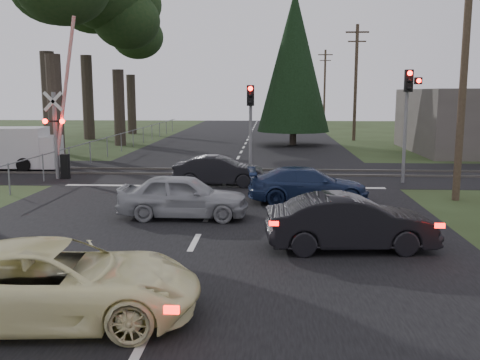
# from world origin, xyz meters

# --- Properties ---
(ground) EXTENTS (120.00, 120.00, 0.00)m
(ground) POSITION_xyz_m (0.00, 0.00, 0.00)
(ground) COLOR #283417
(ground) RESTS_ON ground
(road) EXTENTS (14.00, 100.00, 0.01)m
(road) POSITION_xyz_m (0.00, 10.00, 0.01)
(road) COLOR black
(road) RESTS_ON ground
(rail_corridor) EXTENTS (120.00, 8.00, 0.01)m
(rail_corridor) POSITION_xyz_m (0.00, 12.00, 0.01)
(rail_corridor) COLOR black
(rail_corridor) RESTS_ON ground
(stop_line) EXTENTS (13.00, 0.35, 0.00)m
(stop_line) POSITION_xyz_m (0.00, 8.20, 0.01)
(stop_line) COLOR silver
(stop_line) RESTS_ON ground
(rail_near) EXTENTS (120.00, 0.12, 0.10)m
(rail_near) POSITION_xyz_m (0.00, 11.20, 0.05)
(rail_near) COLOR #59544C
(rail_near) RESTS_ON ground
(rail_far) EXTENTS (120.00, 0.12, 0.10)m
(rail_far) POSITION_xyz_m (0.00, 12.80, 0.05)
(rail_far) COLOR #59544C
(rail_far) RESTS_ON ground
(crossing_signal) EXTENTS (1.62, 0.38, 6.96)m
(crossing_signal) POSITION_xyz_m (-7.27, 9.79, 2.06)
(crossing_signal) COLOR slate
(crossing_signal) RESTS_ON ground
(traffic_signal_right) EXTENTS (0.68, 0.48, 4.70)m
(traffic_signal_right) POSITION_xyz_m (7.55, 9.47, 3.31)
(traffic_signal_right) COLOR slate
(traffic_signal_right) RESTS_ON ground
(traffic_signal_center) EXTENTS (0.32, 0.48, 4.10)m
(traffic_signal_center) POSITION_xyz_m (1.00, 10.68, 2.81)
(traffic_signal_center) COLOR slate
(traffic_signal_center) RESTS_ON ground
(utility_pole_near) EXTENTS (1.80, 0.26, 9.00)m
(utility_pole_near) POSITION_xyz_m (8.50, 6.00, 4.73)
(utility_pole_near) COLOR #4C3D2D
(utility_pole_near) RESTS_ON ground
(utility_pole_mid) EXTENTS (1.80, 0.26, 9.00)m
(utility_pole_mid) POSITION_xyz_m (8.50, 30.00, 4.73)
(utility_pole_mid) COLOR #4C3D2D
(utility_pole_mid) RESTS_ON ground
(utility_pole_far) EXTENTS (1.80, 0.26, 9.00)m
(utility_pole_far) POSITION_xyz_m (8.50, 55.00, 4.73)
(utility_pole_far) COLOR #4C3D2D
(utility_pole_far) RESTS_ON ground
(euc_tree_c) EXTENTS (6.00, 6.00, 13.20)m
(euc_tree_c) POSITION_xyz_m (-9.00, 25.00, 9.51)
(euc_tree_c) COLOR #473D33
(euc_tree_c) RESTS_ON ground
(euc_tree_e) EXTENTS (6.00, 6.00, 13.20)m
(euc_tree_e) POSITION_xyz_m (-11.00, 36.00, 9.51)
(euc_tree_e) COLOR #473D33
(euc_tree_e) RESTS_ON ground
(conifer_tree) EXTENTS (5.20, 5.20, 11.00)m
(conifer_tree) POSITION_xyz_m (3.50, 26.00, 5.99)
(conifer_tree) COLOR #473D33
(conifer_tree) RESTS_ON ground
(fence_left) EXTENTS (0.10, 36.00, 1.20)m
(fence_left) POSITION_xyz_m (-7.80, 22.50, 0.00)
(fence_left) COLOR slate
(fence_left) RESTS_ON ground
(cream_coupe) EXTENTS (5.01, 2.70, 1.34)m
(cream_coupe) POSITION_xyz_m (-1.62, -4.80, 0.67)
(cream_coupe) COLOR #FFF8B6
(cream_coupe) RESTS_ON ground
(dark_hatchback) EXTENTS (4.16, 1.78, 1.33)m
(dark_hatchback) POSITION_xyz_m (3.86, -0.35, 0.67)
(dark_hatchback) COLOR black
(dark_hatchback) RESTS_ON ground
(silver_car) EXTENTS (3.95, 1.62, 1.34)m
(silver_car) POSITION_xyz_m (-0.72, 2.72, 0.67)
(silver_car) COLOR #94979B
(silver_car) RESTS_ON ground
(blue_sedan) EXTENTS (4.30, 2.03, 1.21)m
(blue_sedan) POSITION_xyz_m (3.22, 5.28, 0.61)
(blue_sedan) COLOR #19274B
(blue_sedan) RESTS_ON ground
(dark_car_far) EXTENTS (3.72, 1.39, 1.21)m
(dark_car_far) POSITION_xyz_m (-0.20, 8.50, 0.61)
(dark_car_far) COLOR black
(dark_car_far) RESTS_ON ground
(white_van) EXTENTS (5.49, 2.49, 2.08)m
(white_van) POSITION_xyz_m (-11.21, 12.59, 1.05)
(white_van) COLOR silver
(white_van) RESTS_ON ground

